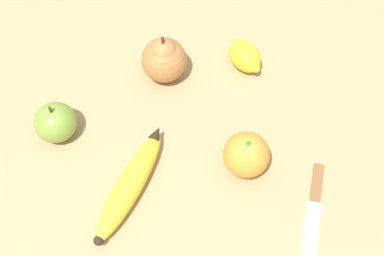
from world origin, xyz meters
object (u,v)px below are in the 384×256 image
Objects in this scene: lemon at (245,56)px; pear at (164,59)px; apple at (56,122)px; banana at (130,184)px; orange at (246,155)px; paring_knife at (315,204)px.

pear is at bearing -13.94° from lemon.
banana is at bearing 118.10° from apple.
pear is 0.21m from apple.
orange is at bearing 65.32° from lemon.
lemon is (-0.14, 0.03, -0.02)m from pear.
orange is 0.32m from apple.
pear reaches higher than banana.
apple is (0.21, 0.05, -0.01)m from pear.
pear is (0.05, -0.22, 0.01)m from orange.
lemon reaches higher than paring_knife.
lemon is at bearing -177.94° from apple.
banana is at bearing 30.45° from lemon.
orange is (-0.18, 0.03, 0.02)m from banana.
paring_knife is (0.01, 0.29, -0.02)m from lemon.
apple is (0.26, -0.18, -0.01)m from orange.
pear reaches higher than lemon.
apple is at bearing 74.89° from banana.
orange is 0.13m from paring_knife.
lemon is (-0.35, -0.01, -0.01)m from apple.
apple is at bearing 12.82° from pear.
pear is 0.15m from lemon.
lemon is at bearing 166.06° from pear.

